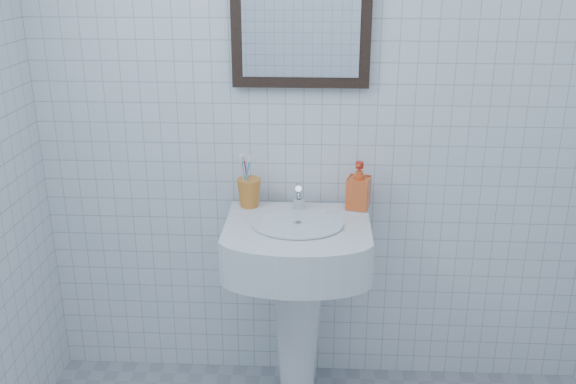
{
  "coord_description": "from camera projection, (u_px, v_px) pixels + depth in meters",
  "views": [
    {
      "loc": [
        -0.01,
        -1.16,
        1.7
      ],
      "look_at": [
        -0.11,
        0.86,
        0.95
      ],
      "focal_mm": 40.0,
      "sensor_mm": 36.0,
      "label": 1
    }
  ],
  "objects": [
    {
      "name": "wall_back",
      "position": [
        323.0,
        84.0,
        2.37
      ],
      "size": [
        2.2,
        0.02,
        2.5
      ],
      "primitive_type": "cube",
      "color": "white",
      "rests_on": "ground"
    },
    {
      "name": "washbasin",
      "position": [
        298.0,
        282.0,
        2.42
      ],
      "size": [
        0.52,
        0.38,
        0.8
      ],
      "color": "white",
      "rests_on": "ground"
    },
    {
      "name": "toothbrush_cup",
      "position": [
        249.0,
        193.0,
        2.43
      ],
      "size": [
        0.11,
        0.11,
        0.11
      ],
      "primitive_type": null,
      "rotation": [
        0.0,
        0.0,
        0.19
      ],
      "color": "orange",
      "rests_on": "washbasin"
    },
    {
      "name": "faucet",
      "position": [
        299.0,
        199.0,
        2.4
      ],
      "size": [
        0.04,
        0.1,
        0.11
      ],
      "color": "silver",
      "rests_on": "washbasin"
    },
    {
      "name": "soap_dispenser",
      "position": [
        359.0,
        185.0,
        2.4
      ],
      "size": [
        0.1,
        0.1,
        0.18
      ],
      "primitive_type": "imported",
      "rotation": [
        0.0,
        0.0,
        -0.26
      ],
      "color": "#E45016",
      "rests_on": "washbasin"
    }
  ]
}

